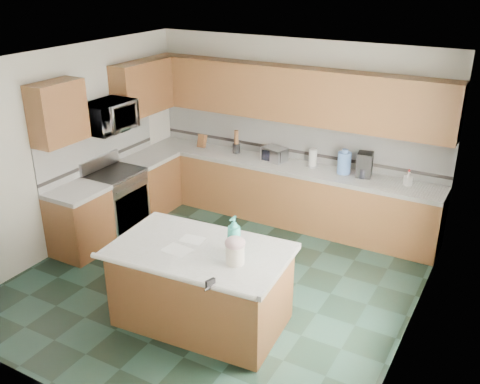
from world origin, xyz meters
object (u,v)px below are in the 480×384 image
Objects in this scene: treat_jar at (235,254)px; knife_block at (202,141)px; island_top at (200,251)px; coffee_maker at (365,165)px; soap_bottle_island at (234,235)px; island_base at (201,288)px; toaster_oven at (274,154)px.

knife_block is (-2.26, 2.88, 0.01)m from treat_jar.
coffee_maker is at bearing 68.47° from island_top.
coffee_maker reaches higher than treat_jar.
coffee_maker reaches higher than knife_block.
island_top is at bearing 157.12° from treat_jar.
treat_jar reaches higher than island_top.
treat_jar is 0.25m from soap_bottle_island.
knife_block is at bearing 114.95° from treat_jar.
island_top is (0.00, 0.00, 0.46)m from island_base.
island_base is 0.95× the size of island_top.
soap_bottle_island reaches higher than toaster_oven.
island_base is 4.38× the size of soap_bottle_island.
treat_jar is (0.47, -0.08, 0.59)m from island_base.
soap_bottle_island is at bearing 12.91° from island_top.
island_top reaches higher than island_base.
island_base is 2.90m from toaster_oven.
coffee_maker is at bearing 68.47° from island_base.
island_top is 5.29× the size of toaster_oven.
soap_bottle_island is 2.77m from coffee_maker.
toaster_oven is at bearing 171.46° from coffee_maker.
soap_bottle_island reaches higher than treat_jar.
toaster_oven reaches higher than island_base.
soap_bottle_island reaches higher than knife_block.
island_top is 3.32m from knife_block.
island_top is 0.43m from soap_bottle_island.
island_top is 9.48× the size of treat_jar.
island_top is at bearing -66.10° from toaster_oven.
toaster_oven is (-0.85, 2.69, -0.10)m from soap_bottle_island.
treat_jar is 0.56× the size of coffee_maker.
island_top is at bearing -163.11° from soap_bottle_island.
coffee_maker is (0.87, 2.83, 0.66)m from island_base.
soap_bottle_island is (0.35, 0.11, 0.23)m from island_top.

